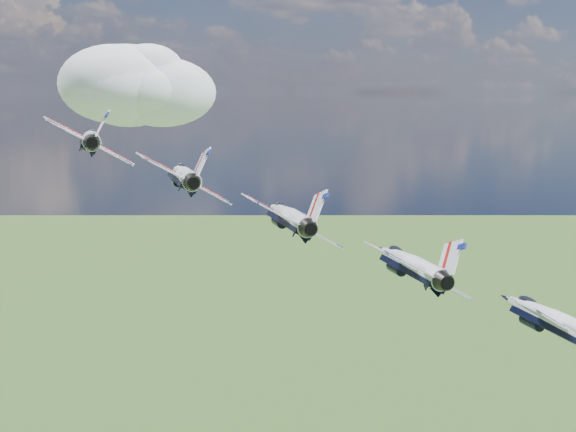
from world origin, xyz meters
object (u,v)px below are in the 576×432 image
object	(u,v)px
jet_2	(288,216)
jet_4	(548,318)
jet_1	(183,175)
jet_0	(91,139)
jet_3	(409,263)

from	to	relation	value
jet_2	jet_4	bearing A→B (deg)	-42.74
jet_1	jet_4	world-z (taller)	jet_1
jet_0	jet_2	world-z (taller)	jet_0
jet_0	jet_2	bearing A→B (deg)	-42.74
jet_1	jet_4	distance (m)	35.04
jet_2	jet_3	xyz separation A→B (m)	(7.90, -8.01, -3.13)
jet_2	jet_1	bearing A→B (deg)	137.26
jet_2	jet_4	xyz separation A→B (m)	(15.80, -16.02, -6.26)
jet_0	jet_3	bearing A→B (deg)	-42.74
jet_0	jet_1	size ratio (longest dim) A/B	1.00
jet_2	jet_4	size ratio (longest dim) A/B	1.00
jet_0	jet_4	bearing A→B (deg)	-42.74
jet_2	jet_3	distance (m)	11.68
jet_3	jet_2	bearing A→B (deg)	137.26
jet_1	jet_3	bearing A→B (deg)	-42.74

